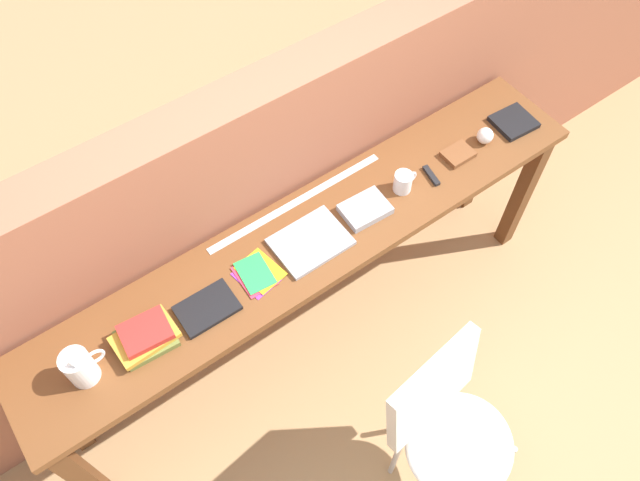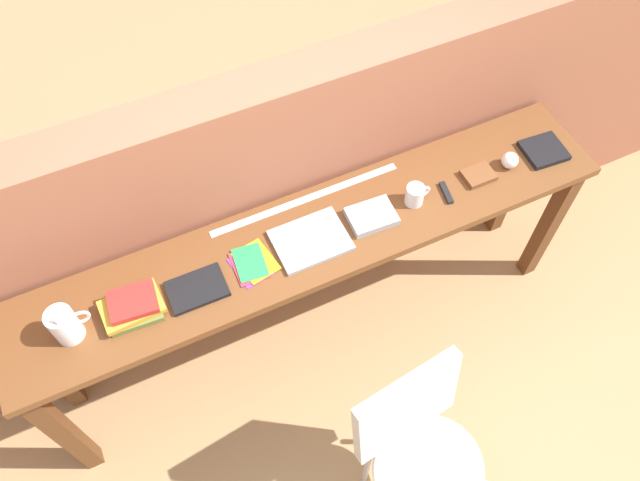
% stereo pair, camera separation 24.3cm
% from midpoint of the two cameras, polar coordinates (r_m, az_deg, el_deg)
% --- Properties ---
extents(ground_plane, '(40.00, 40.00, 0.00)m').
position_cam_midpoint_polar(ground_plane, '(3.14, 4.26, -12.70)').
color(ground_plane, tan).
extents(brick_wall_back, '(6.00, 0.20, 1.41)m').
position_cam_midpoint_polar(brick_wall_back, '(2.79, -0.93, 3.70)').
color(brick_wall_back, '#9E5B42').
rests_on(brick_wall_back, ground).
extents(sideboard, '(2.50, 0.44, 0.88)m').
position_cam_midpoint_polar(sideboard, '(2.59, 2.21, -1.30)').
color(sideboard, brown).
rests_on(sideboard, ground).
extents(chair_white_moulded, '(0.49, 0.50, 0.89)m').
position_cam_midpoint_polar(chair_white_moulded, '(2.54, 12.02, -18.28)').
color(chair_white_moulded, silver).
rests_on(chair_white_moulded, ground).
extents(pitcher_white, '(0.14, 0.10, 0.18)m').
position_cam_midpoint_polar(pitcher_white, '(2.32, -19.54, -7.52)').
color(pitcher_white, white).
rests_on(pitcher_white, sideboard).
extents(book_stack_leftmost, '(0.23, 0.18, 0.07)m').
position_cam_midpoint_polar(book_stack_leftmost, '(2.34, -13.93, -6.08)').
color(book_stack_leftmost, olive).
rests_on(book_stack_leftmost, sideboard).
extents(magazine_cycling, '(0.22, 0.15, 0.02)m').
position_cam_midpoint_polar(magazine_cycling, '(2.35, -8.31, -4.63)').
color(magazine_cycling, black).
rests_on(magazine_cycling, sideboard).
extents(pamphlet_pile_colourful, '(0.18, 0.19, 0.01)m').
position_cam_midpoint_polar(pamphlet_pile_colourful, '(2.39, -3.41, -2.36)').
color(pamphlet_pile_colourful, purple).
rests_on(pamphlet_pile_colourful, sideboard).
extents(book_open_centre, '(0.29, 0.22, 0.02)m').
position_cam_midpoint_polar(book_open_centre, '(2.44, 1.98, -0.19)').
color(book_open_centre, '#9E9EA3').
rests_on(book_open_centre, sideboard).
extents(book_grey_hardcover, '(0.20, 0.15, 0.03)m').
position_cam_midpoint_polar(book_grey_hardcover, '(2.52, 7.50, 1.99)').
color(book_grey_hardcover, '#9E9EA3').
rests_on(book_grey_hardcover, sideboard).
extents(mug, '(0.11, 0.08, 0.09)m').
position_cam_midpoint_polar(mug, '(2.58, 11.40, 3.93)').
color(mug, white).
rests_on(mug, sideboard).
extents(multitool_folded, '(0.04, 0.11, 0.02)m').
position_cam_midpoint_polar(multitool_folded, '(2.66, 14.05, 4.07)').
color(multitool_folded, black).
rests_on(multitool_folded, sideboard).
extents(leather_journal_brown, '(0.13, 0.10, 0.02)m').
position_cam_midpoint_polar(leather_journal_brown, '(2.75, 16.77, 5.56)').
color(leather_journal_brown, brown).
rests_on(leather_journal_brown, sideboard).
extents(sports_ball_small, '(0.07, 0.07, 0.07)m').
position_cam_midpoint_polar(sports_ball_small, '(2.81, 19.39, 6.76)').
color(sports_ball_small, silver).
rests_on(sports_ball_small, sideboard).
extents(book_repair_rightmost, '(0.19, 0.18, 0.02)m').
position_cam_midpoint_polar(book_repair_rightmost, '(2.93, 22.07, 7.48)').
color(book_repair_rightmost, black).
rests_on(book_repair_rightmost, sideboard).
extents(ruler_metal_back_edge, '(0.84, 0.03, 0.00)m').
position_cam_midpoint_polar(ruler_metal_back_edge, '(2.57, 1.41, 3.60)').
color(ruler_metal_back_edge, silver).
rests_on(ruler_metal_back_edge, sideboard).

